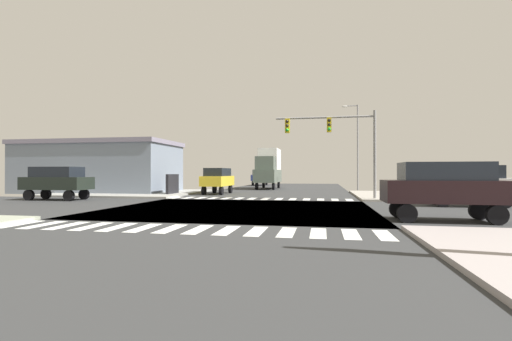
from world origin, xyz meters
The scene contains 14 objects.
ground centered at (0.00, 0.00, -0.03)m, with size 90.00×90.00×0.05m.
sidewalk_corner_ne centered at (13.00, 12.00, 0.07)m, with size 12.00×12.00×0.14m.
sidewalk_corner_nw centered at (-13.00, 12.00, 0.07)m, with size 12.00×12.00×0.14m.
crosswalk_near centered at (-0.25, -7.30, 0.00)m, with size 13.50×2.00×0.01m.
crosswalk_far centered at (-0.25, 7.30, 0.00)m, with size 13.50×2.00×0.01m.
traffic_signal_mast centered at (5.21, 7.15, 4.65)m, with size 7.01×0.55×6.27m.
street_lamp centered at (7.97, 21.87, 5.51)m, with size 1.78×0.32×9.39m.
bank_building centered at (-16.94, 12.70, 2.48)m, with size 16.09×7.42×4.95m.
suv_nearside_1 centered at (-14.07, 3.50, 1.39)m, with size 4.60×1.96×2.34m.
suv_farside_2 centered at (9.13, -3.50, 1.39)m, with size 4.60×1.96×2.34m.
suv_crossing_3 centered at (12.55, 3.50, 1.39)m, with size 4.60×1.96×2.34m.
suv_queued_4 centered at (-5.00, 12.63, 1.39)m, with size 1.96×4.60×2.34m.
box_truck_leading_1 centered at (-2.00, 23.85, 2.56)m, with size 2.40×7.20×4.85m.
suv_trailing_5 centered at (-5.00, 35.03, 1.39)m, with size 1.96×4.60×2.34m.
Camera 1 is at (4.38, -18.89, 1.92)m, focal length 25.24 mm.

